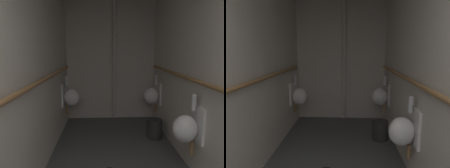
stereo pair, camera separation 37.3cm
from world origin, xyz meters
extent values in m
cube|color=beige|center=(-0.99, 2.24, 1.32)|extent=(0.06, 4.59, 2.65)
cube|color=beige|center=(0.99, 2.24, 1.32)|extent=(0.06, 4.59, 2.65)
cube|color=beige|center=(0.00, 4.50, 1.32)|extent=(2.05, 0.06, 2.65)
ellipsoid|color=white|center=(-0.79, 3.88, 0.63)|extent=(0.30, 0.26, 0.34)
cube|color=white|center=(-0.95, 3.88, 0.68)|extent=(0.03, 0.30, 0.44)
cylinder|color=silver|center=(-0.88, 3.88, 0.94)|extent=(0.06, 0.06, 0.16)
sphere|color=silver|center=(-0.88, 3.88, 1.03)|extent=(0.06, 0.06, 0.06)
cylinder|color=#9E7042|center=(-0.89, 3.88, 0.38)|extent=(0.04, 0.04, 0.16)
ellipsoid|color=white|center=(0.79, 2.21, 0.63)|extent=(0.30, 0.26, 0.34)
cube|color=white|center=(0.95, 2.21, 0.68)|extent=(0.03, 0.30, 0.44)
cylinder|color=silver|center=(0.88, 2.21, 0.94)|extent=(0.06, 0.06, 0.16)
sphere|color=silver|center=(0.88, 2.21, 1.03)|extent=(0.06, 0.06, 0.06)
cylinder|color=#9E7042|center=(0.89, 2.21, 0.38)|extent=(0.04, 0.04, 0.16)
ellipsoid|color=white|center=(0.79, 3.94, 0.63)|extent=(0.30, 0.26, 0.34)
cube|color=white|center=(0.95, 3.94, 0.68)|extent=(0.03, 0.30, 0.44)
cylinder|color=silver|center=(0.88, 3.94, 0.94)|extent=(0.06, 0.06, 0.16)
sphere|color=silver|center=(0.88, 3.94, 1.03)|extent=(0.06, 0.06, 0.06)
cylinder|color=#9E7042|center=(0.89, 3.94, 0.38)|extent=(0.04, 0.04, 0.16)
cylinder|color=#9E7042|center=(-0.90, 2.24, 1.21)|extent=(0.05, 3.69, 0.05)
sphere|color=#9E7042|center=(-0.90, 4.08, 1.21)|extent=(0.06, 0.06, 0.06)
cylinder|color=#9E7042|center=(0.90, 2.25, 1.21)|extent=(0.05, 3.78, 0.05)
sphere|color=#9E7042|center=(0.90, 4.14, 1.21)|extent=(0.06, 0.06, 0.06)
cylinder|color=beige|center=(0.07, 4.39, 1.32)|extent=(0.07, 0.07, 2.60)
cylinder|color=#2D2D2D|center=(0.74, 3.37, 0.17)|extent=(0.27, 0.27, 0.33)
camera|label=1|loc=(-0.19, -0.09, 1.59)|focal=33.13mm
camera|label=2|loc=(0.18, -0.09, 1.59)|focal=33.13mm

